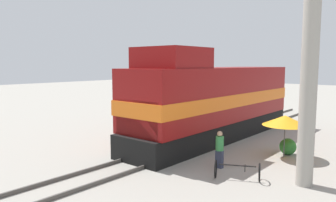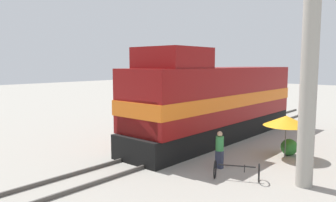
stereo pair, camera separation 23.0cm
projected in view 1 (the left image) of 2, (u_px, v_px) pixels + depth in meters
ground_plane at (175, 151)px, 16.32m from camera, size 120.00×120.00×0.00m
rail_near at (164, 147)px, 16.77m from camera, size 0.08×37.08×0.15m
rail_far at (186, 152)px, 15.85m from camera, size 0.08×37.08×0.15m
locomotive at (213, 101)px, 18.70m from camera, size 3.05×13.60×5.12m
utility_pole at (310, 51)px, 11.24m from camera, size 1.80×0.58×9.51m
vendor_umbrella at (285, 120)px, 15.11m from camera, size 2.06×2.06×1.98m
shrub_cluster at (288, 147)px, 15.68m from camera, size 0.79×0.79×0.79m
person_bystander at (220, 148)px, 13.63m from camera, size 0.34×0.34×1.57m
bicycle at (237, 170)px, 12.28m from camera, size 1.80×1.36×0.70m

